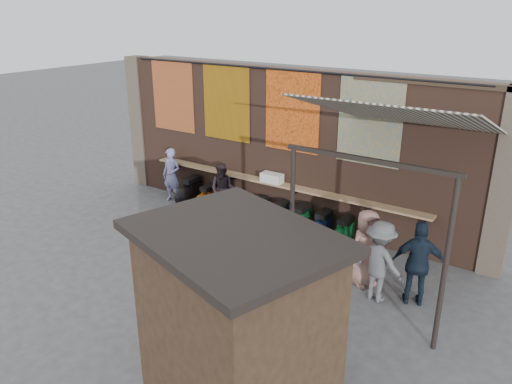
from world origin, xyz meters
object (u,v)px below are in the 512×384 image
Objects in this scene: shelf_box at (272,178)px; diner_left at (172,175)px; scooter_stool_2 at (224,203)px; market_stall at (236,327)px; scooter_stool_0 at (190,192)px; shopper_navy at (418,264)px; scooter_stool_4 at (259,211)px; scooter_stool_5 at (279,217)px; shopper_tan at (366,248)px; diner_right at (223,190)px; scooter_stool_7 at (322,227)px; scooter_stool_3 at (239,207)px; scooter_stool_8 at (344,233)px; scooter_stool_1 at (207,198)px; scooter_stool_6 at (300,221)px; shopper_grey at (380,261)px.

shelf_box is 3.29m from diner_left.
market_stall is (4.35, -5.45, 0.95)m from scooter_stool_2.
scooter_stool_0 is 0.51× the size of shopper_navy.
scooter_stool_0 is 1.18× the size of scooter_stool_2.
scooter_stool_5 is at bearing -3.56° from scooter_stool_4.
shopper_navy reaches higher than shopper_tan.
scooter_stool_5 is at bearing 133.22° from market_stall.
diner_right is at bearing 104.63° from shopper_tan.
shopper_navy reaches higher than scooter_stool_7.
scooter_stool_7 is (1.20, 0.04, 0.00)m from scooter_stool_5.
scooter_stool_4 is 3.75m from shopper_tan.
scooter_stool_3 is 4.31m from shopper_tan.
diner_left reaches higher than scooter_stool_2.
scooter_stool_8 is (0.57, 0.00, -0.01)m from scooter_stool_7.
diner_left is at bearing 179.71° from scooter_stool_1.
scooter_stool_3 is 0.43× the size of shopper_tan.
scooter_stool_2 is 1.76m from scooter_stool_5.
shopper_grey is at bearing -31.99° from scooter_stool_6.
scooter_stool_2 is at bearing -0.05° from scooter_stool_0.
scooter_stool_2 is 0.28× the size of market_stall.
shelf_box is 0.69× the size of scooter_stool_6.
diner_right is (-1.38, -0.30, -0.52)m from shelf_box.
shopper_tan is at bearing -25.98° from shelf_box.
diner_left is (-1.90, -0.01, 0.45)m from scooter_stool_2.
scooter_stool_5 is 0.49× the size of diner_left.
market_stall reaches higher than scooter_stool_3.
shelf_box is 0.77× the size of scooter_stool_4.
shopper_navy is (6.92, -1.44, 0.44)m from scooter_stool_0.
scooter_stool_0 reaches higher than scooter_stool_2.
diner_right is at bearing -0.60° from scooter_stool_0.
shopper_tan is at bearing -16.82° from diner_left.
scooter_stool_7 is at bearing 5.93° from scooter_stool_6.
scooter_stool_7 is at bearing 0.47° from scooter_stool_2.
diner_left is 0.61× the size of market_stall.
shopper_tan is at bearing -28.47° from shopper_navy.
scooter_stool_5 is 3.71m from shopper_grey.
shelf_box reaches higher than scooter_stool_7.
scooter_stool_5 is at bearing -5.74° from diner_left.
shopper_navy reaches higher than scooter_stool_2.
scooter_stool_1 is 0.98× the size of scooter_stool_5.
market_stall is at bearing -64.48° from scooter_stool_5.
shelf_box is at bearing 6.37° from scooter_stool_0.
scooter_stool_8 is 0.44× the size of shopper_navy.
scooter_stool_5 is at bearing -178.54° from scooter_stool_8.
shopper_grey is (5.03, -1.70, 0.48)m from scooter_stool_2.
scooter_stool_8 is (2.41, 0.01, 0.01)m from scooter_stool_4.
market_stall reaches higher than scooter_stool_2.
shopper_tan is (-1.10, 0.14, -0.04)m from shopper_navy.
market_stall is at bearing -47.73° from scooter_stool_1.
scooter_stool_3 is at bearing 102.63° from shopper_tan.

